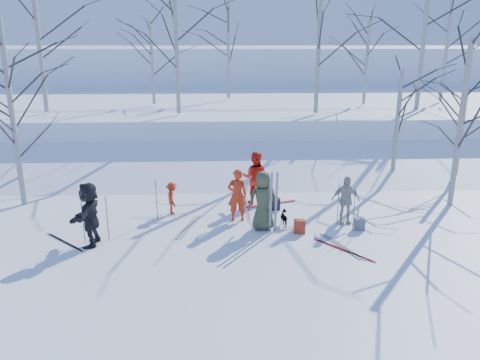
{
  "coord_description": "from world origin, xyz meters",
  "views": [
    {
      "loc": [
        -0.62,
        -12.7,
        5.52
      ],
      "look_at": [
        0.0,
        1.5,
        1.3
      ],
      "focal_mm": 35.0,
      "sensor_mm": 36.0,
      "label": 1
    }
  ],
  "objects_px": {
    "backpack_grey": "(360,224)",
    "skier_olive_center": "(263,201)",
    "skier_cream_east": "(345,200)",
    "backpack_dark": "(275,204)",
    "skier_redor_behind": "(255,178)",
    "skier_grey_west": "(90,214)",
    "dog": "(285,218)",
    "backpack_red": "(300,226)",
    "skier_red_north": "(237,195)",
    "skier_red_seated": "(172,198)"
  },
  "relations": [
    {
      "from": "skier_cream_east",
      "to": "skier_grey_west",
      "type": "xyz_separation_m",
      "value": [
        -7.55,
        -1.3,
        0.15
      ]
    },
    {
      "from": "skier_red_seated",
      "to": "skier_redor_behind",
      "type": "bearing_deg",
      "value": -84.28
    },
    {
      "from": "dog",
      "to": "skier_olive_center",
      "type": "bearing_deg",
      "value": 7.53
    },
    {
      "from": "backpack_grey",
      "to": "backpack_red",
      "type": "bearing_deg",
      "value": -175.08
    },
    {
      "from": "skier_red_seated",
      "to": "skier_cream_east",
      "type": "distance_m",
      "value": 5.61
    },
    {
      "from": "skier_olive_center",
      "to": "skier_redor_behind",
      "type": "distance_m",
      "value": 2.42
    },
    {
      "from": "skier_red_seated",
      "to": "backpack_red",
      "type": "bearing_deg",
      "value": -128.07
    },
    {
      "from": "skier_red_seated",
      "to": "dog",
      "type": "xyz_separation_m",
      "value": [
        3.6,
        -1.22,
        -0.3
      ]
    },
    {
      "from": "skier_red_seated",
      "to": "backpack_dark",
      "type": "xyz_separation_m",
      "value": [
        3.45,
        0.25,
        -0.34
      ]
    },
    {
      "from": "skier_redor_behind",
      "to": "backpack_dark",
      "type": "bearing_deg",
      "value": 145.24
    },
    {
      "from": "skier_olive_center",
      "to": "skier_redor_behind",
      "type": "bearing_deg",
      "value": -94.05
    },
    {
      "from": "dog",
      "to": "backpack_red",
      "type": "relative_size",
      "value": 1.35
    },
    {
      "from": "skier_red_north",
      "to": "skier_olive_center",
      "type": "bearing_deg",
      "value": 130.24
    },
    {
      "from": "skier_redor_behind",
      "to": "backpack_grey",
      "type": "relative_size",
      "value": 4.91
    },
    {
      "from": "skier_red_north",
      "to": "backpack_grey",
      "type": "bearing_deg",
      "value": 160.65
    },
    {
      "from": "skier_olive_center",
      "to": "backpack_red",
      "type": "bearing_deg",
      "value": 155.39
    },
    {
      "from": "skier_redor_behind",
      "to": "skier_cream_east",
      "type": "distance_m",
      "value": 3.38
    },
    {
      "from": "skier_redor_behind",
      "to": "backpack_grey",
      "type": "xyz_separation_m",
      "value": [
        3.0,
        -2.63,
        -0.74
      ]
    },
    {
      "from": "skier_cream_east",
      "to": "backpack_dark",
      "type": "height_order",
      "value": "skier_cream_east"
    },
    {
      "from": "skier_redor_behind",
      "to": "skier_cream_east",
      "type": "height_order",
      "value": "skier_redor_behind"
    },
    {
      "from": "skier_red_north",
      "to": "backpack_grey",
      "type": "relative_size",
      "value": 4.49
    },
    {
      "from": "skier_redor_behind",
      "to": "skier_cream_east",
      "type": "bearing_deg",
      "value": 156.53
    },
    {
      "from": "skier_red_seated",
      "to": "backpack_dark",
      "type": "bearing_deg",
      "value": -99.09
    },
    {
      "from": "skier_red_north",
      "to": "skier_cream_east",
      "type": "distance_m",
      "value": 3.39
    },
    {
      "from": "skier_cream_east",
      "to": "dog",
      "type": "distance_m",
      "value": 1.98
    },
    {
      "from": "skier_redor_behind",
      "to": "backpack_red",
      "type": "relative_size",
      "value": 4.44
    },
    {
      "from": "backpack_dark",
      "to": "dog",
      "type": "bearing_deg",
      "value": -84.08
    },
    {
      "from": "skier_olive_center",
      "to": "backpack_grey",
      "type": "xyz_separation_m",
      "value": [
        2.94,
        -0.21,
        -0.72
      ]
    },
    {
      "from": "skier_redor_behind",
      "to": "backpack_red",
      "type": "distance_m",
      "value": 3.1
    },
    {
      "from": "dog",
      "to": "backpack_grey",
      "type": "distance_m",
      "value": 2.26
    },
    {
      "from": "skier_red_north",
      "to": "skier_grey_west",
      "type": "bearing_deg",
      "value": 17.16
    },
    {
      "from": "skier_grey_west",
      "to": "backpack_dark",
      "type": "relative_size",
      "value": 4.58
    },
    {
      "from": "backpack_grey",
      "to": "skier_olive_center",
      "type": "bearing_deg",
      "value": 175.89
    },
    {
      "from": "skier_cream_east",
      "to": "dog",
      "type": "xyz_separation_m",
      "value": [
        -1.9,
        -0.14,
        -0.53
      ]
    },
    {
      "from": "dog",
      "to": "backpack_dark",
      "type": "relative_size",
      "value": 1.42
    },
    {
      "from": "skier_red_north",
      "to": "backpack_red",
      "type": "bearing_deg",
      "value": 143.62
    },
    {
      "from": "dog",
      "to": "skier_redor_behind",
      "type": "bearing_deg",
      "value": -80.86
    },
    {
      "from": "backpack_red",
      "to": "backpack_dark",
      "type": "distance_m",
      "value": 2.14
    },
    {
      "from": "skier_cream_east",
      "to": "backpack_grey",
      "type": "relative_size",
      "value": 4.05
    },
    {
      "from": "backpack_red",
      "to": "backpack_dark",
      "type": "xyz_separation_m",
      "value": [
        -0.5,
        2.08,
        -0.01
      ]
    },
    {
      "from": "skier_red_north",
      "to": "backpack_dark",
      "type": "relative_size",
      "value": 4.27
    },
    {
      "from": "skier_redor_behind",
      "to": "skier_red_seated",
      "type": "distance_m",
      "value": 3.01
    },
    {
      "from": "skier_red_seated",
      "to": "skier_cream_east",
      "type": "bearing_deg",
      "value": -114.37
    },
    {
      "from": "skier_red_seated",
      "to": "backpack_dark",
      "type": "distance_m",
      "value": 3.48
    },
    {
      "from": "backpack_red",
      "to": "backpack_grey",
      "type": "xyz_separation_m",
      "value": [
        1.87,
        0.16,
        -0.02
      ]
    },
    {
      "from": "dog",
      "to": "backpack_dark",
      "type": "bearing_deg",
      "value": -94.65
    },
    {
      "from": "skier_olive_center",
      "to": "skier_red_north",
      "type": "relative_size",
      "value": 1.07
    },
    {
      "from": "dog",
      "to": "backpack_red",
      "type": "xyz_separation_m",
      "value": [
        0.35,
        -0.61,
        -0.03
      ]
    },
    {
      "from": "skier_grey_west",
      "to": "backpack_grey",
      "type": "relative_size",
      "value": 4.82
    },
    {
      "from": "skier_red_north",
      "to": "backpack_dark",
      "type": "height_order",
      "value": "skier_red_north"
    }
  ]
}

